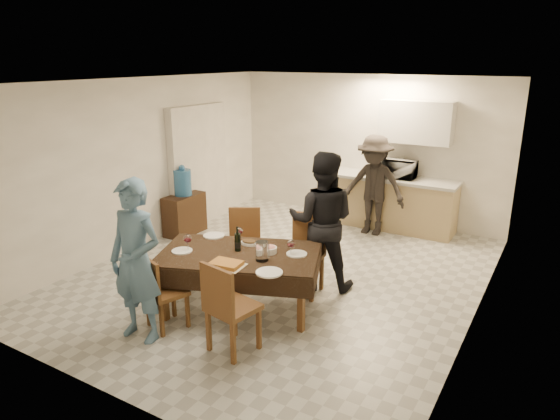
{
  "coord_description": "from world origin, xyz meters",
  "views": [
    {
      "loc": [
        3.19,
        -5.47,
        2.9
      ],
      "look_at": [
        0.13,
        -0.3,
        1.04
      ],
      "focal_mm": 32.0,
      "sensor_mm": 36.0,
      "label": 1
    }
  ],
  "objects_px": {
    "wine_bottle": "(238,239)",
    "water_pitcher": "(262,251)",
    "dining_table": "(239,255)",
    "savoury_tart": "(226,264)",
    "microwave": "(399,169)",
    "person_kitchen": "(374,185)",
    "person_near": "(136,261)",
    "water_jug": "(183,182)",
    "person_far": "(322,221)",
    "console": "(185,214)"
  },
  "relations": [
    {
      "from": "savoury_tart",
      "to": "wine_bottle",
      "type": "bearing_deg",
      "value": 109.23
    },
    {
      "from": "water_jug",
      "to": "dining_table",
      "type": "bearing_deg",
      "value": -36.1
    },
    {
      "from": "wine_bottle",
      "to": "person_near",
      "type": "distance_m",
      "value": 1.21
    },
    {
      "from": "savoury_tart",
      "to": "person_far",
      "type": "distance_m",
      "value": 1.51
    },
    {
      "from": "dining_table",
      "to": "water_jug",
      "type": "height_order",
      "value": "water_jug"
    },
    {
      "from": "microwave",
      "to": "person_far",
      "type": "height_order",
      "value": "person_far"
    },
    {
      "from": "dining_table",
      "to": "water_pitcher",
      "type": "relative_size",
      "value": 9.45
    },
    {
      "from": "water_jug",
      "to": "person_near",
      "type": "xyz_separation_m",
      "value": [
        1.78,
        -2.75,
        -0.02
      ]
    },
    {
      "from": "dining_table",
      "to": "savoury_tart",
      "type": "xyz_separation_m",
      "value": [
        0.1,
        -0.38,
        0.06
      ]
    },
    {
      "from": "water_jug",
      "to": "person_kitchen",
      "type": "xyz_separation_m",
      "value": [
        2.72,
        1.63,
        -0.05
      ]
    },
    {
      "from": "savoury_tart",
      "to": "person_near",
      "type": "relative_size",
      "value": 0.22
    },
    {
      "from": "console",
      "to": "person_far",
      "type": "xyz_separation_m",
      "value": [
        2.88,
        -0.65,
        0.56
      ]
    },
    {
      "from": "water_jug",
      "to": "savoury_tart",
      "type": "relative_size",
      "value": 1.12
    },
    {
      "from": "wine_bottle",
      "to": "person_near",
      "type": "height_order",
      "value": "person_near"
    },
    {
      "from": "savoury_tart",
      "to": "person_kitchen",
      "type": "distance_m",
      "value": 3.72
    },
    {
      "from": "dining_table",
      "to": "console",
      "type": "distance_m",
      "value": 2.9
    },
    {
      "from": "dining_table",
      "to": "person_far",
      "type": "relative_size",
      "value": 1.17
    },
    {
      "from": "savoury_tart",
      "to": "person_far",
      "type": "relative_size",
      "value": 0.22
    },
    {
      "from": "microwave",
      "to": "person_kitchen",
      "type": "distance_m",
      "value": 0.57
    },
    {
      "from": "person_far",
      "to": "wine_bottle",
      "type": "bearing_deg",
      "value": 39.53
    },
    {
      "from": "microwave",
      "to": "person_kitchen",
      "type": "relative_size",
      "value": 0.33
    },
    {
      "from": "console",
      "to": "person_kitchen",
      "type": "distance_m",
      "value": 3.21
    },
    {
      "from": "dining_table",
      "to": "console",
      "type": "xyz_separation_m",
      "value": [
        -2.33,
        1.7,
        -0.34
      ]
    },
    {
      "from": "savoury_tart",
      "to": "person_far",
      "type": "bearing_deg",
      "value": 72.53
    },
    {
      "from": "console",
      "to": "person_kitchen",
      "type": "relative_size",
      "value": 0.44
    },
    {
      "from": "water_pitcher",
      "to": "wine_bottle",
      "type": "bearing_deg",
      "value": 165.96
    },
    {
      "from": "person_near",
      "to": "water_jug",
      "type": "bearing_deg",
      "value": 119.0
    },
    {
      "from": "person_kitchen",
      "to": "dining_table",
      "type": "bearing_deg",
      "value": -96.79
    },
    {
      "from": "wine_bottle",
      "to": "water_pitcher",
      "type": "bearing_deg",
      "value": -14.04
    },
    {
      "from": "console",
      "to": "wine_bottle",
      "type": "bearing_deg",
      "value": -35.87
    },
    {
      "from": "console",
      "to": "person_near",
      "type": "distance_m",
      "value": 3.31
    },
    {
      "from": "wine_bottle",
      "to": "water_jug",
      "type": "bearing_deg",
      "value": 144.13
    },
    {
      "from": "dining_table",
      "to": "person_kitchen",
      "type": "distance_m",
      "value": 3.35
    },
    {
      "from": "dining_table",
      "to": "water_pitcher",
      "type": "distance_m",
      "value": 0.38
    },
    {
      "from": "person_far",
      "to": "dining_table",
      "type": "bearing_deg",
      "value": 42.85
    },
    {
      "from": "dining_table",
      "to": "water_jug",
      "type": "distance_m",
      "value": 2.89
    },
    {
      "from": "water_jug",
      "to": "wine_bottle",
      "type": "distance_m",
      "value": 2.81
    },
    {
      "from": "console",
      "to": "person_near",
      "type": "xyz_separation_m",
      "value": [
        1.78,
        -2.75,
        0.53
      ]
    },
    {
      "from": "water_pitcher",
      "to": "savoury_tart",
      "type": "height_order",
      "value": "water_pitcher"
    },
    {
      "from": "wine_bottle",
      "to": "person_far",
      "type": "height_order",
      "value": "person_far"
    },
    {
      "from": "dining_table",
      "to": "wine_bottle",
      "type": "xyz_separation_m",
      "value": [
        -0.05,
        0.05,
        0.18
      ]
    },
    {
      "from": "dining_table",
      "to": "microwave",
      "type": "bearing_deg",
      "value": 58.48
    },
    {
      "from": "savoury_tart",
      "to": "microwave",
      "type": "height_order",
      "value": "microwave"
    },
    {
      "from": "savoury_tart",
      "to": "water_pitcher",
      "type": "bearing_deg",
      "value": 52.85
    },
    {
      "from": "wine_bottle",
      "to": "person_near",
      "type": "relative_size",
      "value": 0.17
    },
    {
      "from": "person_near",
      "to": "dining_table",
      "type": "bearing_deg",
      "value": 58.47
    },
    {
      "from": "water_jug",
      "to": "microwave",
      "type": "distance_m",
      "value": 3.65
    },
    {
      "from": "person_near",
      "to": "person_kitchen",
      "type": "distance_m",
      "value": 4.47
    },
    {
      "from": "water_jug",
      "to": "person_kitchen",
      "type": "bearing_deg",
      "value": 30.88
    },
    {
      "from": "dining_table",
      "to": "savoury_tart",
      "type": "height_order",
      "value": "savoury_tart"
    }
  ]
}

